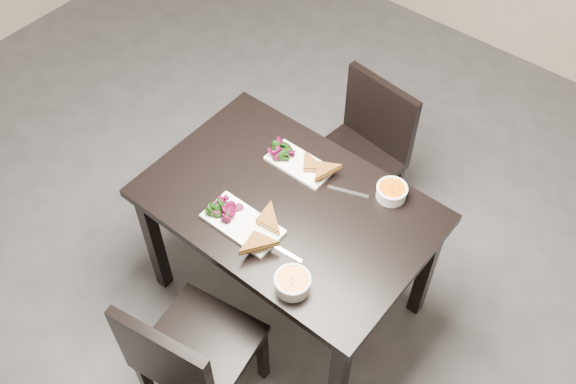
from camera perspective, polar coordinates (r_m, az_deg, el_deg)
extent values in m
plane|color=#47474C|center=(3.42, -5.54, -5.71)|extent=(5.00, 5.00, 0.00)
cube|color=black|center=(2.68, 0.00, -1.22)|extent=(1.20, 0.80, 0.04)
cube|color=black|center=(3.09, -11.87, -4.37)|extent=(0.06, 0.06, 0.71)
cube|color=black|center=(2.70, 4.55, -16.38)|extent=(0.06, 0.06, 0.71)
cube|color=black|center=(3.36, -3.51, 2.97)|extent=(0.06, 0.06, 0.71)
cube|color=black|center=(3.01, 12.25, -6.74)|extent=(0.06, 0.06, 0.71)
cube|color=black|center=(2.70, -7.85, -13.46)|extent=(0.48, 0.48, 0.04)
cube|color=black|center=(2.91, -12.47, -16.38)|extent=(0.05, 0.05, 0.41)
cube|color=black|center=(3.01, -8.26, -11.08)|extent=(0.05, 0.05, 0.41)
cube|color=black|center=(2.91, -2.29, -14.30)|extent=(0.05, 0.05, 0.41)
cube|color=black|center=(2.45, -11.02, -14.60)|extent=(0.42, 0.11, 0.40)
cube|color=black|center=(3.25, 5.64, 2.54)|extent=(0.47, 0.47, 0.04)
cube|color=black|center=(3.40, 1.08, 0.07)|extent=(0.04, 0.04, 0.41)
cube|color=black|center=(3.26, 5.56, -3.44)|extent=(0.04, 0.04, 0.41)
cube|color=black|center=(3.58, 5.17, 3.18)|extent=(0.04, 0.04, 0.41)
cube|color=black|center=(3.45, 9.58, -0.02)|extent=(0.04, 0.04, 0.41)
cube|color=black|center=(3.20, 8.24, 6.93)|extent=(0.42, 0.09, 0.40)
cube|color=white|center=(2.59, -4.08, -2.87)|extent=(0.33, 0.16, 0.02)
cylinder|color=white|center=(2.41, 0.41, -8.19)|extent=(0.14, 0.14, 0.05)
cylinder|color=#D85E09|center=(2.39, 0.41, -7.90)|extent=(0.12, 0.12, 0.02)
torus|color=white|center=(2.38, 0.42, -7.81)|extent=(0.14, 0.14, 0.01)
cube|color=silver|center=(2.52, -0.47, -5.26)|extent=(0.18, 0.03, 0.00)
cube|color=white|center=(2.79, 1.01, 2.49)|extent=(0.29, 0.14, 0.01)
cylinder|color=white|center=(2.70, 9.23, -0.04)|extent=(0.13, 0.13, 0.05)
cylinder|color=#D85E09|center=(2.68, 9.29, 0.25)|extent=(0.11, 0.11, 0.02)
torus|color=white|center=(2.68, 9.31, 0.35)|extent=(0.13, 0.13, 0.01)
cube|color=silver|center=(2.71, 5.38, 0.04)|extent=(0.17, 0.08, 0.00)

